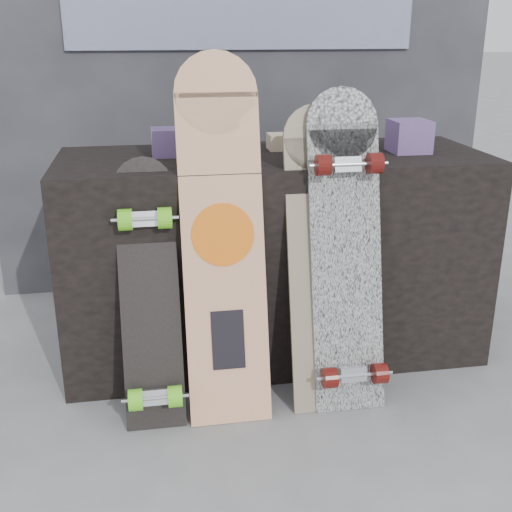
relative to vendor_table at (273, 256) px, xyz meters
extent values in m
plane|color=slate|center=(0.00, -0.50, -0.40)|extent=(60.00, 60.00, 0.00)
cube|color=black|center=(0.00, 0.00, 0.00)|extent=(1.60, 0.60, 0.80)
cube|color=#2F2F33|center=(0.00, 0.85, 0.70)|extent=(2.40, 0.20, 2.20)
cube|color=#0E1651|center=(0.00, 0.74, 0.90)|extent=(1.60, 0.02, 0.30)
cube|color=#5A3F82|center=(-0.36, 0.05, 0.45)|extent=(0.18, 0.12, 0.10)
cube|color=#5A3F82|center=(0.51, -0.03, 0.46)|extent=(0.14, 0.14, 0.12)
cube|color=#D1B78C|center=(0.11, 0.10, 0.43)|extent=(0.22, 0.10, 0.06)
cube|color=#C8B087|center=(-0.24, -0.37, 0.12)|extent=(0.27, 0.30, 1.05)
cylinder|color=#C8B087|center=(-0.24, -0.22, 0.65)|extent=(0.27, 0.09, 0.27)
cylinder|color=orange|center=(-0.24, -0.35, 0.21)|extent=(0.21, 0.06, 0.20)
cube|color=black|center=(-0.24, -0.45, -0.12)|extent=(0.11, 0.05, 0.19)
cube|color=beige|center=(0.09, -0.37, 0.05)|extent=(0.22, 0.27, 0.90)
cylinder|color=beige|center=(0.09, -0.24, 0.50)|extent=(0.22, 0.07, 0.22)
cube|color=silver|center=(0.18, -0.38, 0.07)|extent=(0.24, 0.26, 0.95)
cylinder|color=silver|center=(0.18, -0.26, 0.55)|extent=(0.24, 0.08, 0.24)
cube|color=silver|center=(0.18, -0.51, -0.26)|extent=(0.09, 0.04, 0.06)
cylinder|color=#4D0E0B|center=(0.09, -0.53, -0.25)|extent=(0.05, 0.07, 0.07)
cylinder|color=#4D0E0B|center=(0.26, -0.53, -0.25)|extent=(0.05, 0.07, 0.07)
cube|color=silver|center=(0.18, -0.33, 0.42)|extent=(0.09, 0.04, 0.06)
cylinder|color=#4D0E0B|center=(0.09, -0.35, 0.43)|extent=(0.05, 0.07, 0.07)
cylinder|color=#4D0E0B|center=(0.26, -0.35, 0.43)|extent=(0.05, 0.07, 0.07)
cube|color=black|center=(-0.49, -0.36, -0.02)|extent=(0.20, 0.29, 0.76)
cylinder|color=black|center=(-0.49, -0.23, 0.35)|extent=(0.20, 0.08, 0.19)
cube|color=silver|center=(-0.49, -0.50, -0.28)|extent=(0.09, 0.05, 0.06)
cylinder|color=#67DF1F|center=(-0.55, -0.52, -0.27)|extent=(0.04, 0.07, 0.07)
cylinder|color=#67DF1F|center=(-0.42, -0.52, -0.27)|extent=(0.05, 0.07, 0.07)
cube|color=silver|center=(-0.49, -0.31, 0.26)|extent=(0.09, 0.05, 0.06)
cylinder|color=#67DF1F|center=(-0.55, -0.33, 0.27)|extent=(0.04, 0.07, 0.07)
cylinder|color=#67DF1F|center=(-0.42, -0.33, 0.27)|extent=(0.05, 0.07, 0.07)
camera|label=1|loc=(-0.47, -2.33, 0.85)|focal=45.00mm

